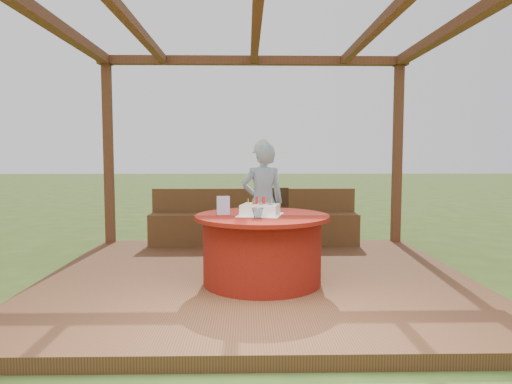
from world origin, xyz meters
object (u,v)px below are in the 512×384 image
(table, at_px, (262,248))
(chair, at_px, (273,220))
(bench, at_px, (254,226))
(gift_bag, at_px, (223,205))
(elderly_woman, at_px, (263,201))
(birthday_cake, at_px, (260,210))
(drinking_glass, at_px, (258,213))

(table, distance_m, chair, 1.11)
(bench, height_order, gift_bag, gift_bag)
(chair, relative_size, elderly_woman, 0.59)
(birthday_cake, bearing_deg, table, 47.61)
(bench, relative_size, birthday_cake, 6.03)
(elderly_woman, bearing_deg, chair, 52.12)
(bench, relative_size, table, 2.22)
(gift_bag, distance_m, drinking_glass, 0.46)
(chair, distance_m, drinking_glass, 1.39)
(table, height_order, gift_bag, gift_bag)
(table, distance_m, gift_bag, 0.59)
(birthday_cake, bearing_deg, drinking_glass, -97.58)
(chair, xyz_separation_m, birthday_cake, (-0.19, -1.11, 0.26))
(bench, height_order, table, bench)
(bench, distance_m, chair, 0.99)
(bench, distance_m, birthday_cake, 2.10)
(elderly_woman, xyz_separation_m, drinking_glass, (-0.09, -1.18, 0.00))
(drinking_glass, bearing_deg, table, 78.93)
(chair, bearing_deg, gift_bag, -118.35)
(chair, bearing_deg, bench, 103.16)
(birthday_cake, distance_m, drinking_glass, 0.24)
(elderly_woman, bearing_deg, birthday_cake, -93.51)
(bench, distance_m, drinking_glass, 2.34)
(chair, bearing_deg, table, -98.83)
(elderly_woman, xyz_separation_m, birthday_cake, (-0.06, -0.94, 0.01))
(elderly_woman, relative_size, gift_bag, 8.05)
(elderly_woman, bearing_deg, bench, 94.59)
(chair, relative_size, drinking_glass, 8.05)
(bench, bearing_deg, table, -88.58)
(table, height_order, birthday_cake, birthday_cake)
(chair, xyz_separation_m, elderly_woman, (-0.13, -0.17, 0.25))
(bench, xyz_separation_m, chair, (0.22, -0.94, 0.23))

